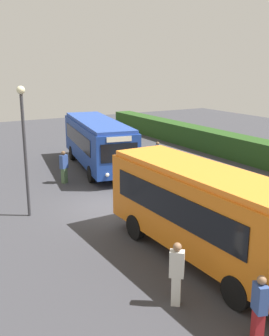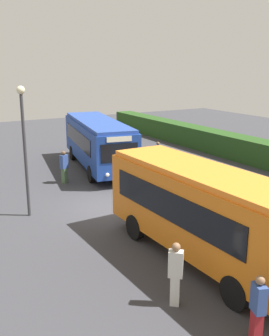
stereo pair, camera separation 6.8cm
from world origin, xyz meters
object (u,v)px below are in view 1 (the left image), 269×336
Objects in this scene: person_center at (64,166)px; lamppost at (24,138)px; bus_blue at (98,141)px; person_right at (177,272)px; person_far at (259,307)px; person_left at (157,154)px; bus_orange at (204,210)px.

lamppost is at bearing -67.59° from person_center.
lamppost reaches higher than bus_blue.
person_far is at bearing -119.99° from person_right.
person_left is (1.90, 3.42, -0.91)m from bus_blue.
person_right is at bearing 129.46° from person_far.
person_left is 10.92m from lamppost.
bus_orange is at bearing 1.60° from bus_blue.
lamppost is (4.06, -3.19, 2.61)m from person_center.
bus_orange is at bearing -24.66° from person_center.
person_far is at bearing -88.28° from person_left.
person_center reaches higher than person_far.
bus_orange is 4.70× the size of person_center.
lamppost reaches higher than person_left.
bus_blue is at bearing 23.27° from person_right.
person_far reaches higher than person_left.
bus_blue is 5.44× the size of person_far.
person_left is 15.44m from person_right.
lamppost reaches higher than bus_orange.
bus_blue is 17.84m from person_far.
person_center is 13.16m from person_right.
bus_blue is 3.81m from person_center.
lamppost is (-7.27, -4.14, 1.73)m from bus_orange.
person_left is 17.09m from person_far.
person_center is at bearing 107.18° from person_far.
person_center is at bearing -45.84° from bus_blue.
bus_orange is 1.53× the size of lamppost.
lamppost reaches higher than person_far.
person_center reaches higher than person_left.
person_right reaches higher than person_far.
person_right is (15.12, -4.56, -0.80)m from bus_blue.
bus_orange is at bearing 29.66° from lamppost.
person_right is at bearing -55.56° from bus_orange.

